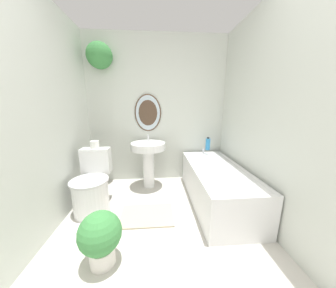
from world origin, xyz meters
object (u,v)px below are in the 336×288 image
object	(u,v)px
shampoo_bottle	(208,144)
toilet	(92,188)
potted_plant	(100,236)
bathtub	(216,184)
toilet_paper_roll	(95,145)
pedestal_sink	(148,155)

from	to	relation	value
shampoo_bottle	toilet	bearing A→B (deg)	-158.17
toilet	shampoo_bottle	world-z (taller)	shampoo_bottle
toilet	potted_plant	distance (m)	0.87
toilet	bathtub	xyz separation A→B (m)	(1.62, 0.06, -0.03)
bathtub	toilet_paper_roll	size ratio (longest dim) A/B	13.91
toilet_paper_roll	toilet	bearing A→B (deg)	-90.00
shampoo_bottle	toilet_paper_roll	xyz separation A→B (m)	(-1.67, -0.44, 0.12)
toilet	pedestal_sink	world-z (taller)	pedestal_sink
shampoo_bottle	potted_plant	distance (m)	2.02
toilet_paper_roll	bathtub	bearing A→B (deg)	-5.93
potted_plant	toilet_paper_roll	xyz separation A→B (m)	(-0.34, 1.03, 0.53)
pedestal_sink	toilet	bearing A→B (deg)	-140.26
bathtub	shampoo_bottle	xyz separation A→B (m)	(0.05, 0.61, 0.41)
toilet	shampoo_bottle	distance (m)	1.84
toilet	toilet_paper_roll	size ratio (longest dim) A/B	6.79
pedestal_sink	potted_plant	world-z (taller)	pedestal_sink
toilet	pedestal_sink	size ratio (longest dim) A/B	0.90
bathtub	toilet_paper_roll	bearing A→B (deg)	174.07
toilet	pedestal_sink	bearing A→B (deg)	39.74
shampoo_bottle	potted_plant	world-z (taller)	shampoo_bottle
pedestal_sink	toilet_paper_roll	distance (m)	0.81
pedestal_sink	shampoo_bottle	world-z (taller)	pedestal_sink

